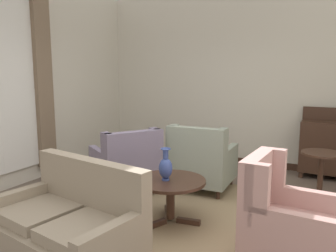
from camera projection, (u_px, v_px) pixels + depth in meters
name	position (u px, v px, depth m)	size (l,w,h in m)	color
ground	(163.00, 227.00, 3.86)	(8.65, 8.65, 0.00)	brown
wall_back	(239.00, 78.00, 6.32)	(5.62, 0.08, 3.25)	beige
wall_left	(43.00, 79.00, 5.63)	(0.08, 4.32, 3.25)	beige
baseboard_back	(236.00, 160.00, 6.52)	(5.46, 0.03, 0.12)	#382319
area_rug	(174.00, 217.00, 4.12)	(3.07, 3.07, 0.01)	#847051
coffee_table	(170.00, 188.00, 3.92)	(0.82, 0.82, 0.52)	#382319
porcelain_vase	(166.00, 167.00, 3.86)	(0.16, 0.16, 0.38)	#384C93
settee	(69.00, 224.00, 3.05)	(1.51, 1.01, 0.94)	gray
armchair_near_sideboard	(127.00, 165.00, 4.89)	(1.14, 1.14, 0.95)	slate
armchair_beside_settee	(202.00, 163.00, 5.00)	(0.86, 0.86, 0.99)	gray
armchair_back_corner	(285.00, 218.00, 3.10)	(0.89, 0.79, 0.99)	tan
side_table	(321.00, 173.00, 4.44)	(0.52, 0.52, 0.71)	#382319
sideboard	(332.00, 147.00, 5.50)	(0.98, 0.35, 1.17)	#382319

